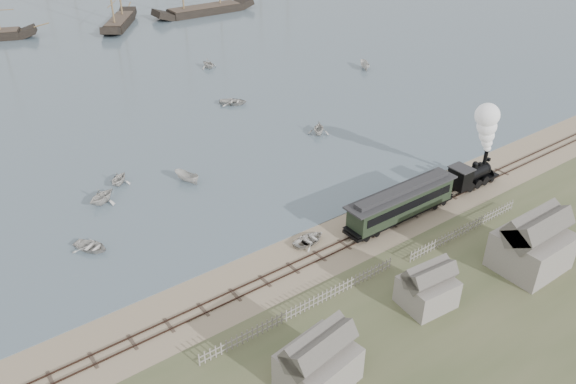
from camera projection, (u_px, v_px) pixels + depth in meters
ground at (315, 242)px, 53.05m from camera, size 600.00×600.00×0.00m
rail_track at (328, 252)px, 51.64m from camera, size 120.00×1.80×0.16m
picket_fence_west at (305, 312)px, 44.92m from camera, size 19.00×0.10×1.20m
picket_fence_east at (464, 234)px, 54.14m from camera, size 15.00×0.10×1.20m
shed_left at (318, 381)px, 39.00m from camera, size 5.00×4.00×4.10m
shed_mid at (425, 304)px, 45.74m from camera, size 4.00×3.50×3.60m
shed_right at (527, 266)px, 49.89m from camera, size 6.00×5.00×5.10m
locomotive at (483, 150)px, 60.30m from camera, size 7.21×2.69×8.99m
passenger_coach at (401, 202)px, 55.28m from camera, size 13.28×2.56×3.22m
beached_dinghy at (309, 239)px, 52.76m from camera, size 2.70×3.62×0.72m
rowboat_0 at (91, 246)px, 51.71m from camera, size 4.25×3.95×0.72m
rowboat_1 at (101, 196)px, 58.42m from camera, size 4.04×4.24×1.75m
rowboat_2 at (187, 177)px, 62.31m from camera, size 3.43×2.41×1.24m
rowboat_3 at (233, 102)px, 81.99m from camera, size 4.78×4.96×0.84m
rowboat_4 at (319, 128)px, 73.00m from camera, size 4.18×4.15×1.67m
rowboat_5 at (365, 65)px, 95.42m from camera, size 3.55×2.70×1.30m
rowboat_7 at (208, 63)px, 95.74m from camera, size 3.39×3.00×1.65m
rowboat_8 at (119, 178)px, 61.84m from camera, size 3.73×3.77×1.50m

